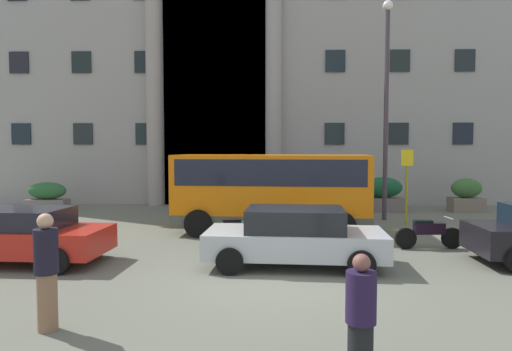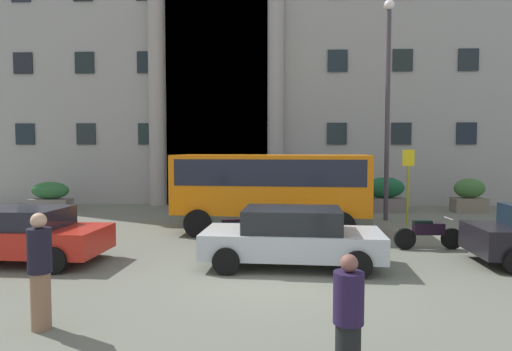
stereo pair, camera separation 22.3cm
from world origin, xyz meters
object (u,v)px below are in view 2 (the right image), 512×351
Objects in this scene: hedge_planter_west at (469,196)px; pedestrian_woman_dark_dress at (348,322)px; parked_sedan_second at (292,236)px; lamppost_plaza_centre at (388,95)px; hedge_planter_east at (50,197)px; hedge_planter_entrance_left at (245,195)px; pedestrian_child_trailing at (40,271)px; motorcycle_far_end at (427,233)px; scooter_by_planter at (235,232)px; hedge_planter_far_west at (385,195)px; parked_compact_extra at (17,234)px; orange_minibus at (272,186)px; hedge_planter_entrance_right at (313,196)px; bus_stop_sign at (408,179)px.

pedestrian_woman_dark_dress is at bearing -117.73° from hedge_planter_west.
parked_sedan_second is 0.51× the size of lamppost_plaza_centre.
pedestrian_woman_dark_dress reaches higher than hedge_planter_east.
hedge_planter_east is (-19.05, -0.25, -0.09)m from hedge_planter_west.
pedestrian_child_trailing reaches higher than hedge_planter_entrance_left.
motorcycle_far_end is 6.87m from lamppost_plaza_centre.
hedge_planter_entrance_left is 0.19× the size of lamppost_plaza_centre.
motorcycle_far_end is at bearing -14.54° from scooter_by_planter.
pedestrian_child_trailing is (6.63, -13.26, 0.29)m from hedge_planter_east.
hedge_planter_east is at bearing -179.23° from hedge_planter_west.
lamppost_plaza_centre reaches higher than hedge_planter_entrance_left.
lamppost_plaza_centre is (-0.58, -2.51, 4.20)m from hedge_planter_far_west.
hedge_planter_entrance_left is 0.36× the size of parked_compact_extra.
hedge_planter_east is 0.42× the size of parked_sedan_second.
parked_compact_extra is 2.78× the size of pedestrian_woman_dark_dress.
hedge_planter_entrance_left is (-1.24, 4.91, -0.82)m from orange_minibus.
hedge_planter_entrance_left reaches higher than parked_sedan_second.
scooter_by_planter is at bearing -88.42° from hedge_planter_entrance_left.
hedge_planter_entrance_right is (-6.96, 0.12, -0.06)m from hedge_planter_west.
parked_compact_extra is at bearing 33.81° from pedestrian_woman_dark_dress.
bus_stop_sign is at bearing 56.95° from parked_sedan_second.
hedge_planter_entrance_left is at bearing 152.27° from bus_stop_sign.
hedge_planter_west reaches higher than hedge_planter_east.
parked_compact_extra is 2.30× the size of motorcycle_far_end.
parked_sedan_second is at bearing -98.13° from hedge_planter_entrance_right.
motorcycle_far_end is at bearing -91.69° from lamppost_plaza_centre.
pedestrian_woman_dark_dress is at bearing -93.63° from hedge_planter_entrance_right.
pedestrian_child_trailing is (-5.46, -13.64, 0.26)m from hedge_planter_entrance_right.
orange_minibus reaches higher than parked_compact_extra.
orange_minibus is 9.14m from pedestrian_child_trailing.
hedge_planter_entrance_left is 10.57m from parked_compact_extra.
hedge_planter_east is 15.32m from hedge_planter_far_west.
lamppost_plaza_centre reaches higher than scooter_by_planter.
bus_stop_sign is at bearing 19.50° from scooter_by_planter.
orange_minibus reaches higher than pedestrian_woman_dark_dress.
hedge_planter_entrance_left reaches higher than motorcycle_far_end.
hedge_planter_entrance_right is 0.90× the size of scooter_by_planter.
pedestrian_woman_dark_dress is (4.50, -1.55, -0.13)m from pedestrian_child_trailing.
hedge_planter_west is 17.02m from pedestrian_woman_dark_dress.
hedge_planter_entrance_left is 0.84× the size of motorcycle_far_end.
orange_minibus is 5.13m from hedge_planter_entrance_left.
hedge_planter_entrance_right is 14.69m from pedestrian_child_trailing.
hedge_planter_entrance_right is at bearing 179.35° from hedge_planter_far_west.
bus_stop_sign is at bearing 22.11° from orange_minibus.
lamppost_plaza_centre reaches higher than hedge_planter_far_west.
hedge_planter_west is 0.83× the size of pedestrian_child_trailing.
motorcycle_far_end is (4.38, -2.50, -1.13)m from orange_minibus.
pedestrian_woman_dark_dress is 0.19× the size of lamppost_plaza_centre.
hedge_planter_west reaches higher than scooter_by_planter.
pedestrian_woman_dark_dress is at bearing -80.08° from orange_minibus.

